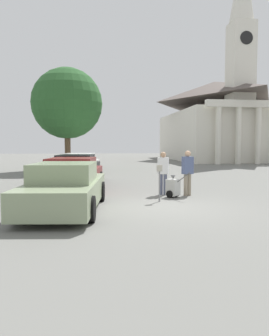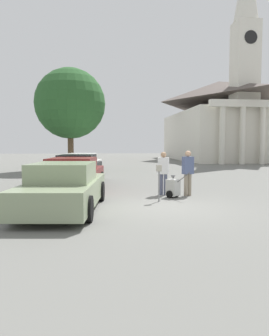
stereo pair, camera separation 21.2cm
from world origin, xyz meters
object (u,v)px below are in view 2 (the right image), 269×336
at_px(person_supervisor, 188,170).
at_px(parked_car_maroon, 73,176).
at_px(equipment_cart, 173,187).
at_px(parking_meter, 159,176).
at_px(person_worker, 163,170).
at_px(church, 219,118).
at_px(parked_car_black, 78,170).
at_px(parked_car_white, 82,166).
at_px(parked_car_sage, 64,188).

bearing_deg(person_supervisor, parked_car_maroon, -29.37).
height_order(parked_car_maroon, equipment_cart, parked_car_maroon).
bearing_deg(parking_meter, equipment_cart, 50.06).
height_order(parking_meter, person_worker, person_worker).
distance_m(parking_meter, church, 32.09).
distance_m(parked_car_black, parked_car_white, 3.50).
distance_m(parked_car_white, church, 26.29).
relative_size(parked_car_maroon, parking_meter, 4.22).
relative_size(parked_car_black, equipment_cart, 5.42).
distance_m(parked_car_maroon, parking_meter, 3.83).
distance_m(person_supervisor, equipment_cart, 0.97).
xyz_separation_m(person_worker, church, (12.54, 27.55, 4.32)).
relative_size(person_worker, equipment_cart, 1.70).
bearing_deg(parked_car_maroon, equipment_cart, -14.17).
distance_m(parked_car_sage, parked_car_maroon, 3.37).
height_order(parked_car_white, person_supervisor, person_supervisor).
relative_size(parked_car_sage, person_worker, 3.09).
xyz_separation_m(parked_car_white, person_worker, (3.55, -7.27, 0.28)).
relative_size(parked_car_maroon, parked_car_black, 1.00).
height_order(parked_car_maroon, church, church).
distance_m(parked_car_black, parking_meter, 6.09).
distance_m(parked_car_maroon, person_supervisor, 4.58).
height_order(parked_car_maroon, person_supervisor, person_supervisor).
bearing_deg(parking_meter, church, 65.90).
relative_size(equipment_cart, church, 0.04).
xyz_separation_m(parking_meter, equipment_cart, (0.68, 0.82, -0.51)).
distance_m(parked_car_sage, equipment_cart, 4.28).
height_order(parked_car_black, person_supervisor, person_supervisor).
bearing_deg(parking_meter, parked_car_white, 109.57).
bearing_deg(parked_car_maroon, parked_car_black, 96.15).
xyz_separation_m(parked_car_maroon, parked_car_white, (0.00, 6.52, -0.00)).
height_order(parked_car_black, church, church).
bearing_deg(equipment_cart, parked_car_maroon, 121.13).
bearing_deg(person_worker, parked_car_black, -26.77).
bearing_deg(parked_car_sage, parked_car_black, 96.15).
distance_m(parked_car_maroon, parked_car_black, 3.02).
bearing_deg(church, equipment_cart, -113.56).
distance_m(person_supervisor, church, 30.49).
height_order(parked_car_white, church, church).
bearing_deg(parked_car_black, person_worker, -40.54).
distance_m(parked_car_sage, person_worker, 4.42).
bearing_deg(parked_car_sage, equipment_cart, 33.51).
bearing_deg(equipment_cart, parked_car_sage, 168.82).
xyz_separation_m(person_worker, person_supervisor, (0.90, -0.30, 0.03)).
bearing_deg(parked_car_black, parked_car_maroon, -83.85).
bearing_deg(church, person_supervisor, -112.69).
xyz_separation_m(parking_meter, church, (12.98, 29.02, 4.39)).
bearing_deg(parked_car_white, person_worker, -57.81).
height_order(parked_car_sage, person_supervisor, person_supervisor).
relative_size(parking_meter, equipment_cart, 1.28).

